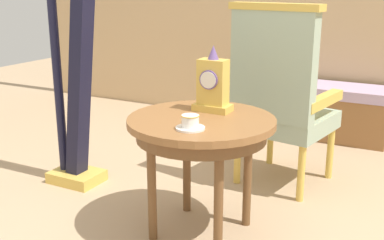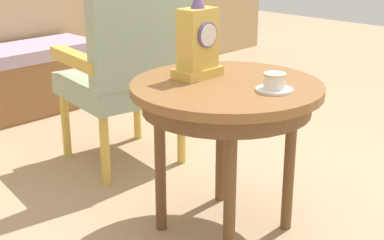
{
  "view_description": "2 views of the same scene",
  "coord_description": "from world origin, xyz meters",
  "px_view_note": "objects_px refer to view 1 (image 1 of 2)",
  "views": [
    {
      "loc": [
        1.0,
        -1.98,
        1.25
      ],
      "look_at": [
        -0.05,
        -0.0,
        0.61
      ],
      "focal_mm": 44.88,
      "sensor_mm": 36.0,
      "label": 1
    },
    {
      "loc": [
        -1.55,
        -1.3,
        1.18
      ],
      "look_at": [
        -0.11,
        0.11,
        0.47
      ],
      "focal_mm": 52.44,
      "sensor_mm": 36.0,
      "label": 2
    }
  ],
  "objects_px": {
    "side_table": "(201,132)",
    "armchair": "(280,95)",
    "window_bench": "(328,111)",
    "mantel_clock": "(213,85)",
    "harp": "(73,69)",
    "teacup_left": "(190,123)"
  },
  "relations": [
    {
      "from": "side_table",
      "to": "harp",
      "type": "height_order",
      "value": "harp"
    },
    {
      "from": "mantel_clock",
      "to": "armchair",
      "type": "xyz_separation_m",
      "value": [
        0.16,
        0.61,
        -0.16
      ]
    },
    {
      "from": "armchair",
      "to": "window_bench",
      "type": "relative_size",
      "value": 1.14
    },
    {
      "from": "window_bench",
      "to": "side_table",
      "type": "bearing_deg",
      "value": -96.14
    },
    {
      "from": "mantel_clock",
      "to": "window_bench",
      "type": "distance_m",
      "value": 1.87
    },
    {
      "from": "side_table",
      "to": "teacup_left",
      "type": "height_order",
      "value": "teacup_left"
    },
    {
      "from": "side_table",
      "to": "teacup_left",
      "type": "bearing_deg",
      "value": -78.29
    },
    {
      "from": "armchair",
      "to": "window_bench",
      "type": "distance_m",
      "value": 1.23
    },
    {
      "from": "teacup_left",
      "to": "armchair",
      "type": "height_order",
      "value": "armchair"
    },
    {
      "from": "teacup_left",
      "to": "armchair",
      "type": "bearing_deg",
      "value": 82.97
    },
    {
      "from": "mantel_clock",
      "to": "armchair",
      "type": "bearing_deg",
      "value": 75.01
    },
    {
      "from": "mantel_clock",
      "to": "harp",
      "type": "relative_size",
      "value": 0.18
    },
    {
      "from": "side_table",
      "to": "harp",
      "type": "bearing_deg",
      "value": 168.22
    },
    {
      "from": "window_bench",
      "to": "mantel_clock",
      "type": "bearing_deg",
      "value": -96.88
    },
    {
      "from": "mantel_clock",
      "to": "window_bench",
      "type": "bearing_deg",
      "value": 83.12
    },
    {
      "from": "side_table",
      "to": "armchair",
      "type": "distance_m",
      "value": 0.77
    },
    {
      "from": "harp",
      "to": "window_bench",
      "type": "xyz_separation_m",
      "value": [
        1.18,
        1.72,
        -0.52
      ]
    },
    {
      "from": "teacup_left",
      "to": "harp",
      "type": "distance_m",
      "value": 1.09
    },
    {
      "from": "armchair",
      "to": "window_bench",
      "type": "height_order",
      "value": "armchair"
    },
    {
      "from": "teacup_left",
      "to": "window_bench",
      "type": "distance_m",
      "value": 2.16
    },
    {
      "from": "mantel_clock",
      "to": "harp",
      "type": "bearing_deg",
      "value": 176.34
    },
    {
      "from": "side_table",
      "to": "window_bench",
      "type": "relative_size",
      "value": 0.73
    }
  ]
}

